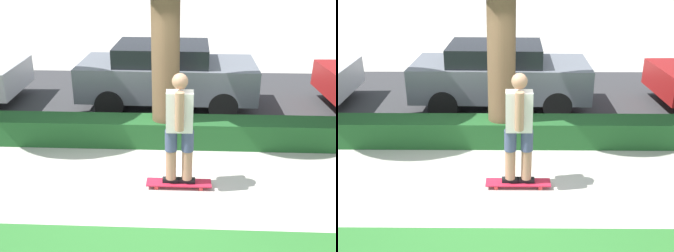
% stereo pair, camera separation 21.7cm
% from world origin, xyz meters
% --- Properties ---
extents(ground_plane, '(60.00, 60.00, 0.00)m').
position_xyz_m(ground_plane, '(0.00, 0.00, 0.00)').
color(ground_plane, '#BCB7AD').
extents(street_asphalt, '(18.49, 5.00, 0.01)m').
position_xyz_m(street_asphalt, '(0.00, 4.20, 0.00)').
color(street_asphalt, '#38383A').
rests_on(street_asphalt, ground_plane).
extents(hedge_row, '(18.49, 0.60, 0.51)m').
position_xyz_m(hedge_row, '(0.00, 1.60, 0.25)').
color(hedge_row, '#1E5123').
rests_on(hedge_row, ground_plane).
extents(skateboard, '(1.02, 0.24, 0.08)m').
position_xyz_m(skateboard, '(0.32, 0.05, 0.07)').
color(skateboard, red).
rests_on(skateboard, ground_plane).
extents(skater_person, '(0.51, 0.45, 1.76)m').
position_xyz_m(skater_person, '(0.32, 0.05, 1.02)').
color(skater_person, black).
rests_on(skater_person, skateboard).
extents(parked_car_middle, '(4.07, 1.85, 1.51)m').
position_xyz_m(parked_car_middle, '(-0.04, 3.64, 0.80)').
color(parked_car_middle, slate).
rests_on(parked_car_middle, ground_plane).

